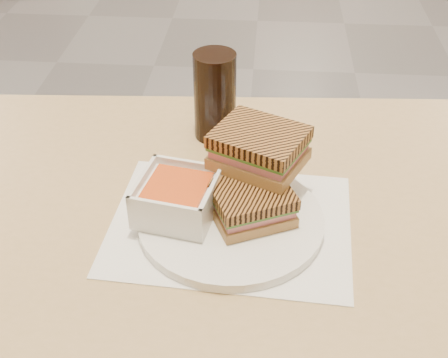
# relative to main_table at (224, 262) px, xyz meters

# --- Properties ---
(main_table) EXTENTS (1.24, 0.77, 0.75)m
(main_table) POSITION_rel_main_table_xyz_m (0.00, 0.00, 0.00)
(main_table) COLOR tan
(main_table) RESTS_ON ground
(tray_liner) EXTENTS (0.37, 0.29, 0.00)m
(tray_liner) POSITION_rel_main_table_xyz_m (0.01, -0.03, 0.11)
(tray_liner) COLOR white
(tray_liner) RESTS_ON main_table
(plate) EXTENTS (0.27, 0.27, 0.01)m
(plate) POSITION_rel_main_table_xyz_m (0.01, -0.04, 0.12)
(plate) COLOR white
(plate) RESTS_ON tray_liner
(soup_bowl) EXTENTS (0.13, 0.13, 0.06)m
(soup_bowl) POSITION_rel_main_table_xyz_m (-0.07, -0.03, 0.16)
(soup_bowl) COLOR white
(soup_bowl) RESTS_ON plate
(panini_lower) EXTENTS (0.14, 0.13, 0.05)m
(panini_lower) POSITION_rel_main_table_xyz_m (0.04, -0.03, 0.16)
(panini_lower) COLOR #BA834A
(panini_lower) RESTS_ON plate
(panini_upper) EXTENTS (0.16, 0.15, 0.06)m
(panini_upper) POSITION_rel_main_table_xyz_m (0.05, 0.03, 0.21)
(panini_upper) COLOR #BA834A
(panini_upper) RESTS_ON panini_lower
(cola_glass) EXTENTS (0.07, 0.07, 0.16)m
(cola_glass) POSITION_rel_main_table_xyz_m (-0.03, 0.21, 0.19)
(cola_glass) COLOR black
(cola_glass) RESTS_ON main_table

